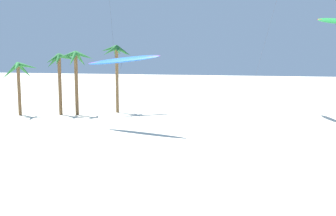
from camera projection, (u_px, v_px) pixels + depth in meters
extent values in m
cylinder|color=brown|center=(19.00, 90.00, 49.97)|extent=(0.41, 0.41, 6.40)
cone|color=#287533|center=(28.00, 66.00, 49.34)|extent=(2.75, 0.75, 1.04)
cone|color=#287533|center=(25.00, 71.00, 50.55)|extent=(1.11, 2.46, 2.14)
cone|color=#287533|center=(14.00, 67.00, 50.56)|extent=(2.54, 2.00, 1.33)
cone|color=#287533|center=(10.00, 72.00, 49.43)|extent=(2.29, 1.61, 2.24)
cone|color=#287533|center=(16.00, 67.00, 48.34)|extent=(1.73, 2.68, 1.16)
cylinder|color=brown|center=(60.00, 85.00, 50.39)|extent=(0.43, 0.43, 7.49)
cone|color=#23662D|center=(66.00, 57.00, 49.51)|extent=(2.31, 0.89, 0.94)
cone|color=#23662D|center=(67.00, 58.00, 50.60)|extent=(1.80, 2.14, 1.11)
cone|color=#23662D|center=(60.00, 60.00, 50.88)|extent=(1.39, 2.18, 1.67)
cone|color=#23662D|center=(53.00, 61.00, 50.12)|extent=(2.01, 0.77, 1.93)
cone|color=#23662D|center=(53.00, 59.00, 49.14)|extent=(1.25, 2.28, 1.42)
cone|color=#23662D|center=(58.00, 60.00, 49.07)|extent=(1.22, 2.22, 1.64)
cylinder|color=brown|center=(76.00, 84.00, 50.12)|extent=(0.44, 0.44, 7.79)
cone|color=#287533|center=(84.00, 56.00, 49.24)|extent=(2.65, 0.82, 1.25)
cone|color=#287533|center=(80.00, 60.00, 50.60)|extent=(0.95, 2.37, 2.09)
cone|color=#287533|center=(70.00, 56.00, 50.51)|extent=(2.54, 1.78, 1.29)
cone|color=#287533|center=(66.00, 56.00, 49.15)|extent=(2.37, 2.09, 1.25)
cone|color=#287533|center=(73.00, 59.00, 48.69)|extent=(0.85, 2.45, 1.95)
cylinder|color=brown|center=(117.00, 80.00, 52.35)|extent=(0.40, 0.40, 8.55)
cone|color=#23662D|center=(124.00, 51.00, 51.76)|extent=(2.20, 0.85, 1.58)
cone|color=#23662D|center=(122.00, 51.00, 52.60)|extent=(1.40, 2.21, 1.49)
cone|color=#23662D|center=(115.00, 51.00, 52.75)|extent=(1.62, 2.12, 1.54)
cone|color=#23662D|center=(109.00, 49.00, 52.07)|extent=(2.24, 0.61, 1.05)
cone|color=#23662D|center=(110.00, 51.00, 51.32)|extent=(1.83, 2.01, 1.52)
cone|color=#23662D|center=(118.00, 51.00, 50.98)|extent=(1.73, 2.09, 1.50)
cylinder|color=#4C4C51|center=(113.00, 43.00, 52.87)|extent=(2.62, 2.79, 18.22)
ellipsoid|color=green|center=(335.00, 21.00, 59.05)|extent=(5.10, 2.03, 1.49)
ellipsoid|color=red|center=(335.00, 21.00, 59.04)|extent=(5.12, 1.20, 0.87)
ellipsoid|color=blue|center=(122.00, 60.00, 39.63)|extent=(8.70, 3.54, 1.51)
ellipsoid|color=purple|center=(122.00, 60.00, 39.62)|extent=(8.68, 2.82, 1.13)
cylinder|color=#4C4C51|center=(114.00, 99.00, 36.91)|extent=(0.72, 6.46, 6.98)
cylinder|color=#4C4C51|center=(262.00, 52.00, 47.05)|extent=(3.61, 8.84, 15.74)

